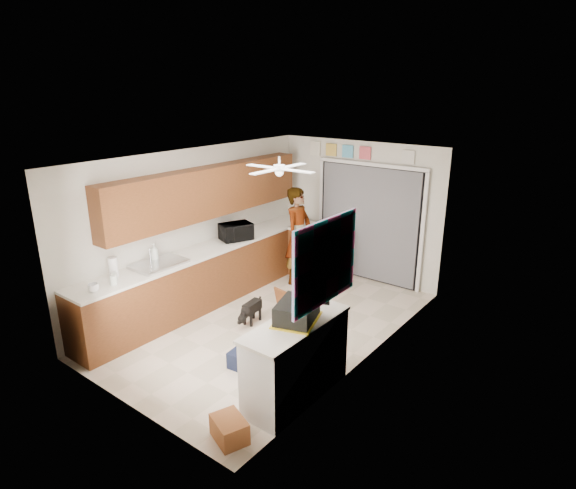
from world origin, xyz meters
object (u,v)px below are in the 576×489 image
Objects in this scene: suitcase at (297,311)px; navy_crate at (245,360)px; dog at (252,311)px; cardboard_box at (229,429)px; microwave at (236,232)px; man at (298,236)px; paper_towel_roll at (113,267)px; cup at (93,288)px; soap_bottle at (155,253)px.

suitcase is 1.46× the size of navy_crate.
cardboard_box is at bearing -60.97° from dog.
microwave is 3.84m from cardboard_box.
paper_towel_roll is at bearing 161.03° from man.
microwave reaches higher than paper_towel_roll.
microwave is at bearing 84.92° from paper_towel_roll.
paper_towel_roll is (-0.20, -2.21, -0.00)m from microwave.
cup is 0.27× the size of suitcase.
cup reaches higher than navy_crate.
soap_bottle reaches higher than suitcase.
dog is at bearing 51.58° from paper_towel_roll.
suitcase is at bearing 86.16° from cardboard_box.
navy_crate is 0.21× the size of man.
dog is (0.93, 1.94, -0.81)m from cup.
cup is 2.67m from suitcase.
dog is (0.98, -0.73, -0.89)m from microwave.
navy_crate is 3.01m from man.
man reaches higher than cardboard_box.
dog is at bearing 64.48° from cup.
navy_crate is at bearing 125.74° from cardboard_box.
paper_towel_roll is at bearing 118.61° from cup.
paper_towel_roll is at bearing 171.82° from suitcase.
cup is at bearing 166.51° from man.
cup is 0.08× the size of man.
cardboard_box is 0.22× the size of man.
suitcase is at bearing -102.83° from microwave.
soap_bottle is at bearing 103.15° from cup.
soap_bottle is at bearing -154.29° from dog.
man is at bearing 72.16° from soap_bottle.
soap_bottle reaches higher than dog.
suitcase reaches higher than dog.
soap_bottle is 0.71m from paper_towel_roll.
cup is (0.05, -2.67, -0.09)m from microwave.
microwave is at bearing 135.26° from navy_crate.
cup is at bearing 177.67° from cardboard_box.
paper_towel_roll reaches higher than cup.
soap_bottle is 3.14m from cardboard_box.
soap_bottle is 2.78m from suitcase.
soap_bottle is 2.62m from man.
soap_bottle is at bearing 174.17° from navy_crate.
soap_bottle is 2.05× the size of cup.
suitcase is at bearing -39.74° from dog.
microwave is 1.16m from man.
soap_bottle reaches higher than navy_crate.
cup is at bearing -157.66° from microwave.
suitcase reaches higher than navy_crate.
man is 1.88m from dog.
microwave is at bearing 81.75° from soap_bottle.
suitcase is 1.10× the size of dog.
microwave is 1.08× the size of dog.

